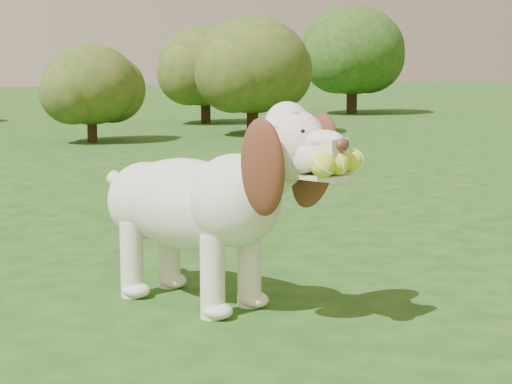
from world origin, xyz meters
TOP-DOWN VIEW (x-y plane):
  - ground at (0.00, 0.00)m, footprint 80.00×80.00m
  - dog at (-0.15, 0.28)m, footprint 0.69×1.28m
  - shrub_d at (4.69, 7.85)m, footprint 1.64×1.64m
  - shrub_c at (2.24, 7.85)m, footprint 1.23×1.23m
  - shrub_h at (9.37, 11.53)m, footprint 2.16×2.16m
  - shrub_f at (5.29, 10.39)m, footprint 1.62×1.62m

SIDE VIEW (x-z plane):
  - ground at x=0.00m, z-range 0.00..0.00m
  - dog at x=-0.15m, z-range 0.03..0.88m
  - shrub_c at x=2.24m, z-range 0.11..1.38m
  - shrub_f at x=5.29m, z-range 0.15..1.82m
  - shrub_d at x=4.69m, z-range 0.15..1.85m
  - shrub_h at x=9.37m, z-range 0.20..2.43m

